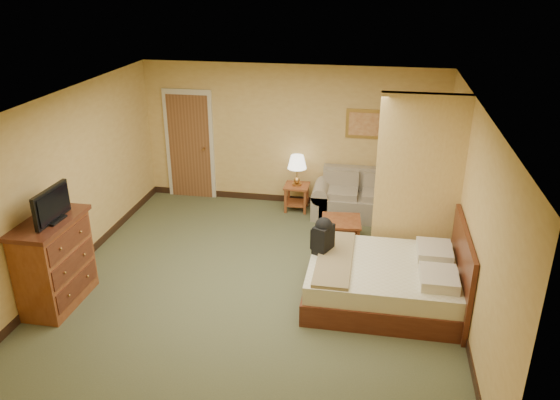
% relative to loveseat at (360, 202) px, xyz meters
% --- Properties ---
extents(floor, '(6.00, 6.00, 0.00)m').
position_rel_loveseat_xyz_m(floor, '(-1.31, -2.57, -0.27)').
color(floor, '#4D5335').
rests_on(floor, ground).
extents(ceiling, '(6.00, 6.00, 0.00)m').
position_rel_loveseat_xyz_m(ceiling, '(-1.31, -2.57, 2.33)').
color(ceiling, white).
rests_on(ceiling, back_wall).
extents(back_wall, '(5.50, 0.02, 2.60)m').
position_rel_loveseat_xyz_m(back_wall, '(-1.31, 0.43, 1.03)').
color(back_wall, tan).
rests_on(back_wall, floor).
extents(left_wall, '(0.02, 6.00, 2.60)m').
position_rel_loveseat_xyz_m(left_wall, '(-4.06, -2.57, 1.03)').
color(left_wall, tan).
rests_on(left_wall, floor).
extents(right_wall, '(0.02, 6.00, 2.60)m').
position_rel_loveseat_xyz_m(right_wall, '(1.44, -2.57, 1.03)').
color(right_wall, tan).
rests_on(right_wall, floor).
extents(partition, '(1.20, 0.15, 2.60)m').
position_rel_loveseat_xyz_m(partition, '(0.84, -1.65, 1.03)').
color(partition, tan).
rests_on(partition, floor).
extents(door, '(0.94, 0.16, 2.10)m').
position_rel_loveseat_xyz_m(door, '(-3.26, 0.39, 0.76)').
color(door, beige).
rests_on(door, floor).
extents(baseboard, '(5.50, 0.02, 0.12)m').
position_rel_loveseat_xyz_m(baseboard, '(-1.31, 0.42, -0.21)').
color(baseboard, black).
rests_on(baseboard, floor).
extents(loveseat, '(1.67, 0.77, 0.84)m').
position_rel_loveseat_xyz_m(loveseat, '(0.00, 0.00, 0.00)').
color(loveseat, gray).
rests_on(loveseat, floor).
extents(side_table, '(0.44, 0.44, 0.49)m').
position_rel_loveseat_xyz_m(side_table, '(-1.15, 0.08, 0.05)').
color(side_table, brown).
rests_on(side_table, floor).
extents(table_lamp, '(0.34, 0.34, 0.56)m').
position_rel_loveseat_xyz_m(table_lamp, '(-1.15, 0.08, 0.64)').
color(table_lamp, '#B18141').
rests_on(table_lamp, side_table).
extents(coffee_table, '(0.67, 0.67, 0.40)m').
position_rel_loveseat_xyz_m(coffee_table, '(-0.25, -1.09, 0.01)').
color(coffee_table, brown).
rests_on(coffee_table, floor).
extents(wall_picture, '(0.67, 0.04, 0.52)m').
position_rel_loveseat_xyz_m(wall_picture, '(0.00, 0.40, 1.33)').
color(wall_picture, '#B78E3F').
rests_on(wall_picture, back_wall).
extents(dresser, '(0.60, 1.13, 1.21)m').
position_rel_loveseat_xyz_m(dresser, '(-3.79, -3.50, 0.34)').
color(dresser, brown).
rests_on(dresser, floor).
extents(tv, '(0.18, 0.71, 0.44)m').
position_rel_loveseat_xyz_m(tv, '(-3.69, -3.50, 1.14)').
color(tv, black).
rests_on(tv, dresser).
extents(bed, '(2.03, 1.72, 1.12)m').
position_rel_loveseat_xyz_m(bed, '(0.51, -2.67, 0.03)').
color(bed, '#491D11').
rests_on(bed, floor).
extents(backpack, '(0.30, 0.35, 0.51)m').
position_rel_loveseat_xyz_m(backpack, '(-0.40, -2.48, 0.54)').
color(backpack, black).
rests_on(backpack, bed).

